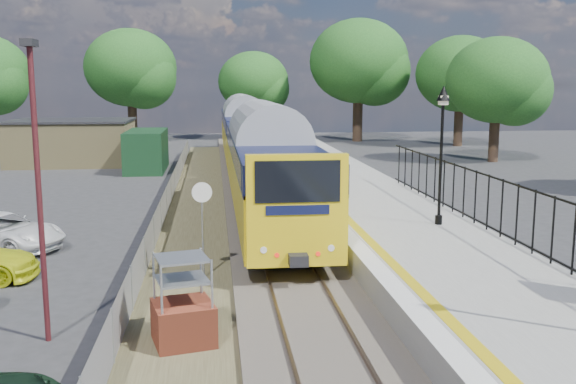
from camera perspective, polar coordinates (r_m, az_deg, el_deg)
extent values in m
plane|color=#2D2D30|center=(15.49, 1.80, -11.36)|extent=(120.00, 120.00, 0.00)
cube|color=#473F38|center=(25.00, -1.55, -3.01)|extent=(3.40, 80.00, 0.20)
cube|color=#4C472D|center=(22.99, -8.34, -4.40)|extent=(2.60, 70.00, 0.06)
cube|color=brown|center=(24.92, -3.20, -2.78)|extent=(0.07, 80.00, 0.14)
cube|color=brown|center=(25.04, 0.10, -2.70)|extent=(0.07, 80.00, 0.14)
cube|color=gray|center=(23.74, 9.05, -2.93)|extent=(5.00, 70.00, 0.90)
cube|color=silver|center=(23.15, 3.70, -2.00)|extent=(0.50, 70.00, 0.01)
cube|color=gold|center=(23.24, 4.92, -1.97)|extent=(0.30, 70.00, 0.01)
cylinder|color=black|center=(22.09, 13.23, -2.41)|extent=(0.24, 0.24, 0.30)
cylinder|color=black|center=(21.79, 13.42, 2.35)|extent=(0.10, 0.10, 3.70)
cube|color=black|center=(21.64, 13.62, 7.48)|extent=(0.08, 0.08, 0.30)
cube|color=beige|center=(21.64, 13.63, 7.93)|extent=(0.26, 0.26, 0.30)
cone|color=black|center=(21.63, 13.66, 8.54)|extent=(0.44, 0.44, 0.50)
cube|color=black|center=(19.14, 20.48, 0.29)|extent=(0.05, 26.00, 0.05)
cube|color=#9F8F5A|center=(47.52, -18.61, 4.16)|extent=(8.00, 6.00, 3.00)
cube|color=black|center=(47.41, -18.71, 6.02)|extent=(8.20, 6.20, 0.15)
cube|color=#14381C|center=(42.74, -12.46, 3.62)|extent=(2.40, 6.00, 2.60)
cylinder|color=#332319|center=(64.89, -13.64, 6.06)|extent=(0.88, 0.88, 3.85)
ellipsoid|color=#1C4B19|center=(64.81, -13.82, 10.68)|extent=(8.80, 8.80, 7.48)
cylinder|color=#332319|center=(66.56, -3.05, 6.09)|extent=(0.72, 0.72, 3.15)
ellipsoid|color=#1C4B19|center=(66.44, -3.09, 9.78)|extent=(7.20, 7.20, 6.12)
cylinder|color=#332319|center=(63.99, 6.20, 6.39)|extent=(0.96, 0.96, 4.20)
ellipsoid|color=#1C4B19|center=(63.94, 6.29, 11.49)|extent=(9.60, 9.60, 8.16)
cylinder|color=#332319|center=(60.62, 14.89, 5.62)|extent=(0.80, 0.80, 3.50)
ellipsoid|color=#1C4B19|center=(60.52, 15.09, 10.11)|extent=(8.00, 8.00, 6.80)
cylinder|color=#332319|center=(48.83, 17.82, 4.42)|extent=(0.72, 0.72, 3.15)
ellipsoid|color=#1C4B19|center=(48.68, 18.08, 9.44)|extent=(7.20, 7.20, 6.12)
cube|color=gold|center=(26.84, -1.97, 1.31)|extent=(2.80, 20.00, 1.90)
cube|color=#0E1335|center=(26.69, -1.99, 4.07)|extent=(2.82, 20.00, 0.90)
cube|color=black|center=(26.69, -1.99, 4.07)|extent=(2.82, 18.00, 0.70)
cube|color=black|center=(27.04, -1.96, -1.17)|extent=(2.00, 18.00, 0.45)
cube|color=gold|center=(47.29, -4.01, 4.84)|extent=(2.80, 20.00, 1.90)
cube|color=#0E1335|center=(47.20, -4.03, 6.41)|extent=(2.82, 20.00, 0.90)
cube|color=black|center=(47.20, -4.03, 6.41)|extent=(2.82, 18.00, 0.70)
cube|color=black|center=(47.40, -4.00, 3.42)|extent=(2.00, 18.00, 0.45)
cube|color=black|center=(16.60, 0.87, 0.93)|extent=(2.24, 0.04, 1.10)
cube|color=#993E27|center=(14.15, -9.28, -11.51)|extent=(1.47, 1.47, 0.94)
cylinder|color=#999EA3|center=(18.37, -7.57, -3.93)|extent=(0.06, 0.06, 2.55)
cylinder|color=silver|center=(18.07, -7.66, -0.03)|extent=(0.57, 0.09, 0.57)
cylinder|color=#49181C|center=(14.46, -21.24, -0.54)|extent=(0.12, 0.12, 6.31)
cube|color=black|center=(14.29, -22.02, 12.19)|extent=(0.25, 0.50, 0.15)
imported|color=white|center=(23.73, -24.20, -3.25)|extent=(4.93, 3.80, 1.24)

